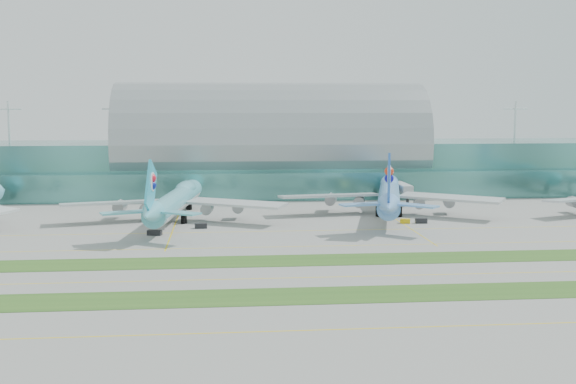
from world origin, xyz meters
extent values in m
plane|color=gray|center=(0.00, 0.00, 0.00)|extent=(700.00, 700.00, 0.00)
cube|color=#3D7A75|center=(0.00, 130.00, 10.00)|extent=(340.00, 42.00, 20.00)
cube|color=#3D7A75|center=(0.00, 106.00, 5.00)|extent=(340.00, 8.00, 10.00)
ellipsoid|color=#9EA5A8|center=(0.00, 130.00, 20.00)|extent=(340.00, 46.20, 16.17)
cylinder|color=white|center=(0.00, 130.00, 28.00)|extent=(0.80, 0.80, 16.00)
cube|color=#B2B7B7|center=(-31.00, 95.00, 5.50)|extent=(3.50, 22.00, 3.00)
cylinder|color=black|center=(-31.00, 85.00, 2.00)|extent=(1.00, 1.00, 4.00)
cube|color=#B2B7B7|center=(44.00, 95.00, 5.50)|extent=(3.50, 22.00, 3.00)
cylinder|color=black|center=(44.00, 85.00, 2.00)|extent=(1.00, 1.00, 4.00)
cube|color=#2D591E|center=(0.00, -28.00, 0.04)|extent=(420.00, 12.00, 0.08)
cube|color=#2D591E|center=(0.00, 2.00, 0.04)|extent=(420.00, 12.00, 0.08)
cube|color=yellow|center=(0.00, -48.00, 0.01)|extent=(420.00, 0.35, 0.01)
cube|color=yellow|center=(0.00, -14.00, 0.01)|extent=(420.00, 0.35, 0.01)
cube|color=yellow|center=(0.00, 18.00, 0.01)|extent=(420.00, 0.35, 0.01)
cube|color=yellow|center=(0.00, 40.00, 0.01)|extent=(420.00, 0.35, 0.01)
cone|color=#5FB7D2|center=(-93.35, 92.96, 5.94)|extent=(7.31, 6.59, 6.04)
cylinder|color=#5AB7C7|center=(-33.09, 59.89, 6.17)|extent=(13.91, 63.04, 6.27)
ellipsoid|color=#5AB7C7|center=(-30.94, 77.33, 7.90)|extent=(8.25, 19.66, 4.47)
cone|color=#5AB7C7|center=(-28.95, 93.44, 6.17)|extent=(6.85, 5.79, 6.27)
cone|color=#5AB7C7|center=(-37.43, 24.73, 7.39)|extent=(7.03, 9.77, 5.96)
cube|color=silver|center=(-51.42, 60.11, 5.77)|extent=(31.30, 15.20, 1.24)
cylinder|color=gray|center=(-46.23, 64.98, 3.64)|extent=(4.10, 5.95, 3.44)
cube|color=silver|center=(-15.26, 55.65, 5.77)|extent=(30.24, 21.40, 1.24)
cylinder|color=gray|center=(-19.11, 61.63, 3.64)|extent=(4.10, 5.95, 3.44)
cube|color=#2FACD1|center=(-37.18, 26.74, 13.76)|extent=(2.23, 13.28, 14.59)
cylinder|color=white|center=(-37.06, 27.75, 15.28)|extent=(1.50, 4.93, 4.86)
cylinder|color=black|center=(-30.17, 83.55, 1.52)|extent=(1.82, 1.82, 3.04)
cylinder|color=black|center=(-36.60, 56.24, 1.52)|extent=(1.82, 1.82, 3.04)
cylinder|color=black|center=(-30.58, 55.50, 1.52)|extent=(1.82, 1.82, 3.04)
cylinder|color=#67A3E4|center=(33.16, 66.73, 6.40)|extent=(21.62, 64.78, 6.51)
ellipsoid|color=#67A3E4|center=(37.44, 84.44, 8.19)|extent=(10.66, 20.68, 4.64)
cone|color=#67A3E4|center=(41.40, 100.81, 6.40)|extent=(7.56, 6.63, 6.51)
cone|color=#67A3E4|center=(24.53, 31.02, 7.66)|extent=(8.23, 10.63, 6.18)
cube|color=#B9BEBF|center=(14.30, 69.13, 5.98)|extent=(32.31, 12.43, 1.28)
cylinder|color=gray|center=(20.23, 73.53, 3.78)|extent=(4.83, 6.45, 3.57)
cube|color=#B9BEBF|center=(51.03, 60.25, 5.98)|extent=(30.21, 24.75, 1.28)
cylinder|color=gray|center=(47.77, 66.87, 3.78)|extent=(4.83, 6.45, 3.57)
cube|color=blue|center=(25.02, 33.06, 14.27)|extent=(3.85, 13.56, 15.13)
cylinder|color=silver|center=(25.27, 34.08, 15.85)|extent=(2.10, 5.12, 5.04)
cylinder|color=black|center=(38.97, 90.77, 1.57)|extent=(1.89, 1.89, 3.15)
cylinder|color=black|center=(29.11, 63.39, 1.57)|extent=(1.89, 1.89, 3.15)
cylinder|color=black|center=(35.24, 61.91, 1.57)|extent=(1.89, 1.89, 3.15)
cube|color=black|center=(-37.42, 36.90, 0.70)|extent=(4.09, 2.68, 1.39)
cube|color=black|center=(-25.41, 46.69, 0.71)|extent=(3.48, 1.65, 1.43)
cube|color=#DDB60D|center=(34.03, 49.79, 0.65)|extent=(3.09, 1.99, 1.31)
cube|color=black|center=(38.74, 49.40, 0.74)|extent=(3.54, 1.85, 1.48)
camera|label=1|loc=(-19.77, -154.77, 34.44)|focal=45.00mm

